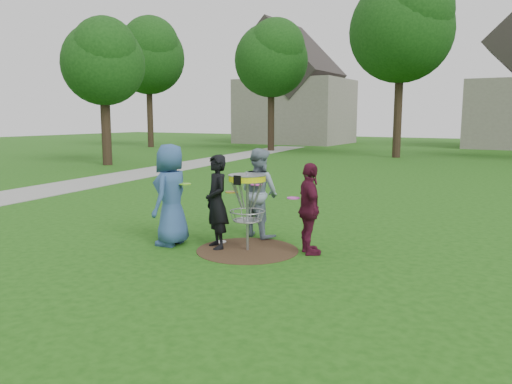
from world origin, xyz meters
The scene contains 11 objects.
ground centered at (0.00, 0.00, 0.00)m, with size 100.00×100.00×0.00m, color #19470F.
dirt_patch centered at (0.00, 0.00, 0.00)m, with size 1.80×1.80×0.01m, color #47331E.
concrete_path centered at (-10.00, 8.00, 0.01)m, with size 2.20×40.00×0.02m, color #9E9E99.
player_blue centered at (-1.42, -0.34, 0.92)m, with size 0.90×0.59×1.85m, color #2E4F80.
player_black centered at (-0.55, -0.13, 0.84)m, with size 0.61×0.40×1.68m, color black.
player_grey centered at (-0.35, 1.03, 0.87)m, with size 0.84×0.66×1.73m, color gray.
player_maroon centered at (1.03, 0.34, 0.78)m, with size 0.92×0.38×1.57m, color #4F1227.
disc_on_grass centered at (-0.72, 0.22, 0.01)m, with size 0.22×0.22×0.02m, color silver.
disc_golf_basket centered at (0.00, 0.00, 1.02)m, with size 0.66×0.67×1.38m.
held_discs centered at (-0.23, 0.17, 1.05)m, with size 2.13×1.26×0.19m.
tree_row centered at (0.44, 20.67, 6.21)m, with size 51.20×17.42×9.90m.
Camera 1 is at (4.42, -7.30, 2.33)m, focal length 35.00 mm.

